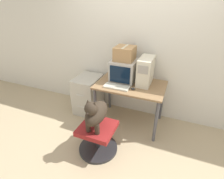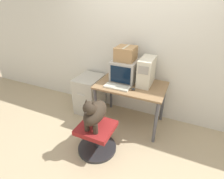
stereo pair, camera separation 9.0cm
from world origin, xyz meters
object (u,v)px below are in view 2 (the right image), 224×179
(crt_monitor, at_px, (125,70))
(dog, at_px, (94,113))
(pc_tower, at_px, (146,72))
(filing_cabinet, at_px, (90,94))
(office_chair, at_px, (97,137))
(cardboard_box, at_px, (126,54))
(keyboard, at_px, (117,87))

(crt_monitor, distance_m, dog, 1.00)
(pc_tower, bearing_deg, filing_cabinet, -178.15)
(office_chair, relative_size, cardboard_box, 1.82)
(pc_tower, relative_size, filing_cabinet, 0.62)
(pc_tower, xyz_separation_m, filing_cabinet, (-1.07, -0.03, -0.64))
(pc_tower, height_order, cardboard_box, cardboard_box)
(dog, bearing_deg, keyboard, 85.01)
(crt_monitor, bearing_deg, dog, -93.96)
(crt_monitor, relative_size, filing_cabinet, 0.63)
(dog, bearing_deg, filing_cabinet, 124.92)
(office_chair, bearing_deg, cardboard_box, 85.95)
(office_chair, xyz_separation_m, filing_cabinet, (-0.64, 0.89, 0.12))
(pc_tower, distance_m, keyboard, 0.53)
(pc_tower, xyz_separation_m, office_chair, (-0.43, -0.92, -0.76))
(crt_monitor, xyz_separation_m, dog, (-0.07, -0.97, -0.26))
(pc_tower, distance_m, cardboard_box, 0.44)
(office_chair, bearing_deg, crt_monitor, 85.94)
(dog, height_order, filing_cabinet, dog)
(office_chair, relative_size, filing_cabinet, 0.81)
(keyboard, distance_m, cardboard_box, 0.56)
(crt_monitor, height_order, office_chair, crt_monitor)
(pc_tower, distance_m, filing_cabinet, 1.25)
(filing_cabinet, bearing_deg, dog, -55.08)
(crt_monitor, distance_m, cardboard_box, 0.29)
(keyboard, height_order, dog, dog)
(crt_monitor, height_order, keyboard, crt_monitor)
(pc_tower, relative_size, office_chair, 0.77)
(crt_monitor, height_order, cardboard_box, cardboard_box)
(dog, xyz_separation_m, filing_cabinet, (-0.64, 0.92, -0.33))
(pc_tower, height_order, filing_cabinet, pc_tower)
(office_chair, height_order, cardboard_box, cardboard_box)
(pc_tower, distance_m, office_chair, 1.28)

